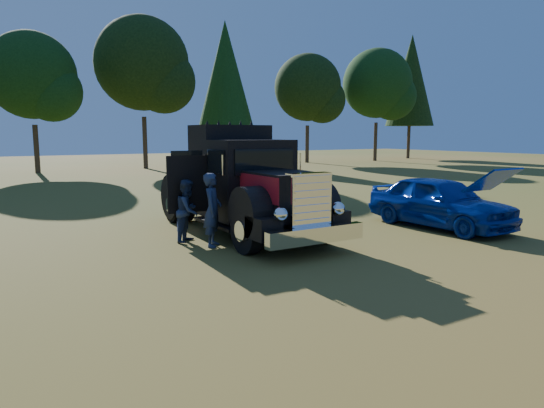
{
  "coord_description": "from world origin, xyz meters",
  "views": [
    {
      "loc": [
        -7.61,
        -8.96,
        2.74
      ],
      "look_at": [
        -1.25,
        1.55,
        0.97
      ],
      "focal_mm": 32.0,
      "sensor_mm": 36.0,
      "label": 1
    }
  ],
  "objects": [
    {
      "name": "ground",
      "position": [
        0.0,
        0.0,
        0.0
      ],
      "size": [
        120.0,
        120.0,
        0.0
      ],
      "primitive_type": "plane",
      "color": "#3C5218",
      "rests_on": "ground"
    },
    {
      "name": "treeline",
      "position": [
        -2.56,
        27.41,
        7.7
      ],
      "size": [
        72.1,
        24.04,
        13.84
      ],
      "color": "#2D2116",
      "rests_on": "ground"
    },
    {
      "name": "diamond_t_truck",
      "position": [
        -1.4,
        2.77,
        1.28
      ],
      "size": [
        3.38,
        7.16,
        3.0
      ],
      "color": "black",
      "rests_on": "ground"
    },
    {
      "name": "hotrod_coupe",
      "position": [
        3.97,
        0.58,
        0.77
      ],
      "size": [
        1.94,
        4.54,
        1.89
      ],
      "color": "#083EB9",
      "rests_on": "ground"
    },
    {
      "name": "spectator_near",
      "position": [
        -2.79,
        1.81,
        0.91
      ],
      "size": [
        0.73,
        0.79,
        1.82
      ],
      "primitive_type": "imported",
      "rotation": [
        0.0,
        0.0,
        0.97
      ],
      "color": "#1E3247",
      "rests_on": "ground"
    },
    {
      "name": "spectator_far",
      "position": [
        -3.11,
        2.64,
        0.8
      ],
      "size": [
        0.98,
        0.98,
        1.61
      ],
      "primitive_type": "imported",
      "rotation": [
        0.0,
        0.0,
        0.8
      ],
      "color": "#1D2744",
      "rests_on": "ground"
    }
  ]
}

